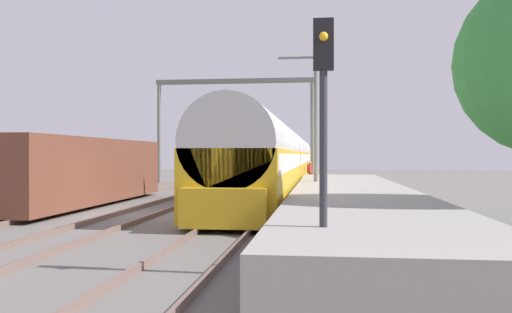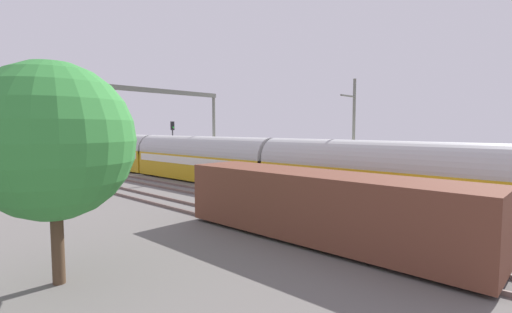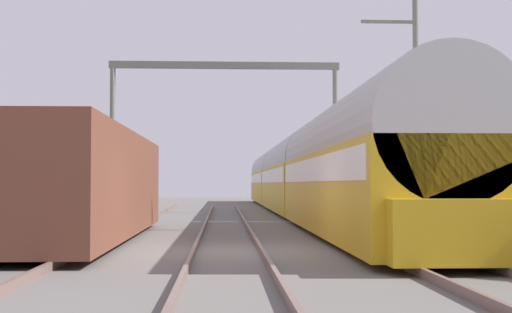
{
  "view_description": "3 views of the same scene",
  "coord_description": "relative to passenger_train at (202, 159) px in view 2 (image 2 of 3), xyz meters",
  "views": [
    {
      "loc": [
        6.45,
        -18.74,
        2.17
      ],
      "look_at": [
        3.8,
        3.0,
        2.1
      ],
      "focal_mm": 37.61,
      "sensor_mm": 36.0,
      "label": 1
    },
    {
      "loc": [
        -16.49,
        -4.94,
        4.7
      ],
      "look_at": [
        0.12,
        10.3,
        2.93
      ],
      "focal_mm": 25.5,
      "sensor_mm": 36.0,
      "label": 2
    },
    {
      "loc": [
        -0.11,
        -15.73,
        1.51
      ],
      "look_at": [
        1.9,
        26.55,
        3.14
      ],
      "focal_mm": 49.44,
      "sensor_mm": 36.0,
      "label": 3
    }
  ],
  "objects": [
    {
      "name": "track_far_west",
      "position": [
        -7.6,
        -20.21,
        -1.89
      ],
      "size": [
        1.52,
        60.0,
        0.16
      ],
      "color": "#705950",
      "rests_on": "ground"
    },
    {
      "name": "platform",
      "position": [
        3.82,
        -18.21,
        -1.52
      ],
      "size": [
        4.4,
        28.0,
        0.9
      ],
      "color": "gray",
      "rests_on": "ground"
    },
    {
      "name": "passenger_train",
      "position": [
        0.0,
        0.0,
        0.0
      ],
      "size": [
        2.93,
        49.2,
        3.82
      ],
      "color": "gold",
      "rests_on": "ground"
    },
    {
      "name": "freight_car",
      "position": [
        -7.6,
        -17.08,
        -0.5
      ],
      "size": [
        2.8,
        13.0,
        2.7
      ],
      "color": "brown",
      "rests_on": "ground"
    },
    {
      "name": "railway_signal_far",
      "position": [
        1.92,
        7.13,
        1.45
      ],
      "size": [
        0.36,
        0.3,
        5.38
      ],
      "color": "#2D2D33",
      "rests_on": "ground"
    },
    {
      "name": "tree_west_background",
      "position": [
        -16.46,
        -13.54,
        2.33
      ],
      "size": [
        4.68,
        4.68,
        6.65
      ],
      "color": "#4C3826",
      "rests_on": "ground"
    },
    {
      "name": "catenary_gantry",
      "position": [
        -3.8,
        0.63,
        3.62
      ],
      "size": [
        12.0,
        0.28,
        7.86
      ],
      "color": "slate",
      "rests_on": "ground"
    },
    {
      "name": "catenary_pole_east_mid",
      "position": [
        2.35,
        -13.33,
        2.18
      ],
      "size": [
        1.9,
        0.2,
        8.0
      ],
      "color": "slate",
      "rests_on": "ground"
    },
    {
      "name": "ground",
      "position": [
        -3.8,
        -20.21,
        -1.97
      ],
      "size": [
        120.0,
        120.0,
        0.0
      ],
      "primitive_type": "plane",
      "color": "#64605C"
    },
    {
      "name": "person_crossing",
      "position": [
        1.85,
        -0.27,
        -0.94
      ],
      "size": [
        0.4,
        0.47,
        1.73
      ],
      "rotation": [
        0.0,
        0.0,
        4.2
      ],
      "color": "#242424",
      "rests_on": "ground"
    },
    {
      "name": "track_east",
      "position": [
        0.0,
        -20.21,
        -1.89
      ],
      "size": [
        1.52,
        60.0,
        0.16
      ],
      "color": "#705950",
      "rests_on": "ground"
    },
    {
      "name": "track_west",
      "position": [
        -3.8,
        -20.21,
        -1.89
      ],
      "size": [
        1.52,
        60.0,
        0.16
      ],
      "color": "#705950",
      "rests_on": "ground"
    }
  ]
}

